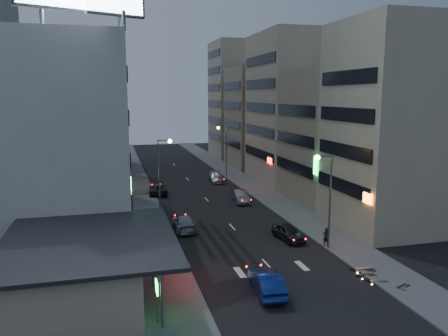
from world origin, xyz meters
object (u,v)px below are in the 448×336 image
object	(u,v)px
road_car_silver	(184,223)
scooter_black_a	(405,276)
scooter_silver_b	(370,259)
parked_car_left	(158,189)
person	(326,237)
scooter_black_b	(374,266)
road_car_blue	(267,282)
parked_car_right_near	(288,232)
scooter_silver_a	(386,273)
scooter_blue	(375,261)
parked_car_right_mid	(240,196)
parked_car_right_far	(216,177)

from	to	relation	value
road_car_silver	scooter_black_a	bearing A→B (deg)	129.27
scooter_silver_b	road_car_silver	bearing A→B (deg)	43.68
parked_car_left	scooter_black_a	bearing A→B (deg)	117.66
person	scooter_black_b	xyz separation A→B (m)	(0.57, -6.33, -0.25)
road_car_blue	road_car_silver	world-z (taller)	road_car_blue
parked_car_right_near	road_car_blue	xyz separation A→B (m)	(-5.64, -9.69, 0.07)
scooter_silver_b	person	bearing A→B (deg)	11.35
parked_car_left	road_car_silver	size ratio (longest dim) A/B	1.01
scooter_silver_a	road_car_blue	bearing A→B (deg)	102.12
road_car_blue	scooter_black_a	distance (m)	9.80
person	scooter_black_a	bearing A→B (deg)	100.05
scooter_blue	scooter_silver_b	world-z (taller)	scooter_silver_b
road_car_blue	scooter_black_a	xyz separation A→B (m)	(9.72, -1.19, -0.13)
road_car_silver	scooter_blue	distance (m)	18.12
scooter_silver_a	scooter_blue	bearing A→B (deg)	4.01
parked_car_left	scooter_silver_a	size ratio (longest dim) A/B	2.98
scooter_black_a	scooter_black_b	distance (m)	2.32
parked_car_right_mid	scooter_silver_b	bearing A→B (deg)	-76.44
parked_car_left	scooter_silver_b	xyz separation A→B (m)	(12.88, -29.26, 0.05)
road_car_silver	scooter_blue	bearing A→B (deg)	133.24
road_car_blue	parked_car_right_near	bearing A→B (deg)	-114.63
person	scooter_silver_a	xyz separation A→B (m)	(0.74, -7.55, -0.28)
parked_car_left	scooter_black_a	size ratio (longest dim) A/B	2.93
parked_car_left	scooter_black_a	xyz separation A→B (m)	(13.55, -32.40, -0.05)
scooter_silver_a	scooter_silver_b	world-z (taller)	scooter_silver_b
parked_car_right_far	scooter_black_b	world-z (taller)	parked_car_right_far
parked_car_right_near	parked_car_right_far	size ratio (longest dim) A/B	0.82
parked_car_right_mid	road_car_blue	world-z (taller)	road_car_blue
scooter_blue	road_car_blue	bearing A→B (deg)	120.22
scooter_blue	scooter_black_b	bearing A→B (deg)	163.36
parked_car_right_mid	parked_car_right_far	size ratio (longest dim) A/B	0.89
parked_car_right_far	road_car_silver	xyz separation A→B (m)	(-8.67, -22.48, -0.02)
road_car_blue	person	size ratio (longest dim) A/B	2.96
road_car_blue	person	xyz separation A→B (m)	(8.07, 7.19, 0.14)
road_car_silver	scooter_silver_a	bearing A→B (deg)	128.68
parked_car_right_mid	road_car_silver	xyz separation A→B (m)	(-8.51, -9.40, -0.02)
scooter_black_a	scooter_silver_a	size ratio (longest dim) A/B	1.02
parked_car_right_mid	scooter_silver_a	world-z (taller)	parked_car_right_mid
parked_car_right_near	scooter_blue	xyz separation A→B (m)	(3.52, -8.14, 0.01)
parked_car_right_mid	road_car_silver	bearing A→B (deg)	-127.64
parked_car_right_far	parked_car_right_near	bearing A→B (deg)	-84.12
scooter_silver_a	scooter_black_b	xyz separation A→B (m)	(-0.17, 1.22, 0.03)
parked_car_right_far	scooter_black_a	bearing A→B (deg)	-78.08
scooter_silver_a	parked_car_right_far	bearing A→B (deg)	19.24
parked_car_right_mid	parked_car_right_far	distance (m)	13.08
parked_car_left	scooter_black_b	world-z (taller)	parked_car_left
person	scooter_blue	size ratio (longest dim) A/B	0.81
parked_car_right_mid	scooter_silver_b	distance (m)	22.69
scooter_black_a	road_car_blue	bearing A→B (deg)	58.54
road_car_silver	parked_car_right_mid	bearing A→B (deg)	-131.19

